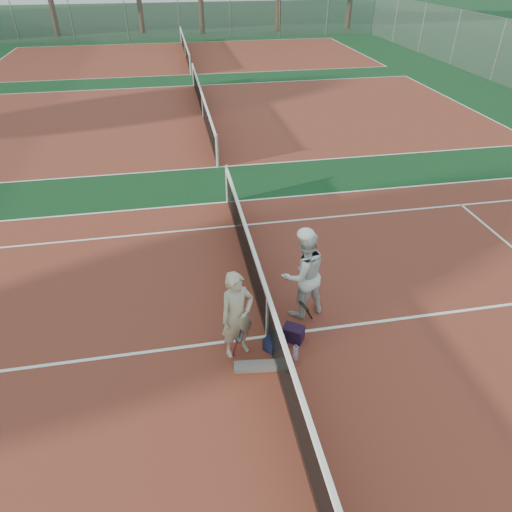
% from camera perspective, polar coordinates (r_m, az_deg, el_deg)
% --- Properties ---
extents(ground, '(130.00, 130.00, 0.00)m').
position_cam_1_polar(ground, '(8.55, 1.39, -10.02)').
color(ground, black).
rests_on(ground, ground).
extents(court_main, '(23.77, 10.97, 0.01)m').
position_cam_1_polar(court_main, '(8.55, 1.39, -10.00)').
color(court_main, maroon).
rests_on(court_main, ground).
extents(court_far_a, '(23.77, 10.97, 0.01)m').
position_cam_1_polar(court_far_a, '(20.44, -6.61, 16.89)').
color(court_far_a, maroon).
rests_on(court_far_a, ground).
extents(court_far_b, '(23.77, 10.97, 0.01)m').
position_cam_1_polar(court_far_b, '(33.57, -8.79, 23.45)').
color(court_far_b, maroon).
rests_on(court_far_b, ground).
extents(net_main, '(0.10, 10.98, 1.02)m').
position_cam_1_polar(net_main, '(8.21, 1.44, -7.46)').
color(net_main, black).
rests_on(net_main, ground).
extents(net_far_a, '(0.10, 10.98, 1.02)m').
position_cam_1_polar(net_far_a, '(20.29, -6.71, 18.25)').
color(net_far_a, black).
rests_on(net_far_a, ground).
extents(net_far_b, '(0.10, 10.98, 1.02)m').
position_cam_1_polar(net_far_b, '(33.48, -8.87, 24.30)').
color(net_far_b, black).
rests_on(net_far_b, ground).
extents(fence_back, '(32.00, 0.06, 3.00)m').
position_cam_1_polar(fence_back, '(40.28, -9.61, 27.26)').
color(fence_back, slate).
rests_on(fence_back, ground).
extents(player_a, '(0.72, 0.59, 1.69)m').
position_cam_1_polar(player_a, '(7.71, -2.38, -7.41)').
color(player_a, '#B5AB8D').
rests_on(player_a, ground).
extents(player_b, '(1.04, 0.90, 1.82)m').
position_cam_1_polar(player_b, '(8.54, 5.90, -2.28)').
color(player_b, silver).
rests_on(player_b, ground).
extents(racket_red, '(0.29, 0.32, 0.58)m').
position_cam_1_polar(racket_red, '(8.03, -2.15, -10.74)').
color(racket_red, maroon).
rests_on(racket_red, ground).
extents(racket_black_held, '(0.40, 0.38, 0.54)m').
position_cam_1_polar(racket_black_held, '(8.68, 5.97, -7.03)').
color(racket_black_held, black).
rests_on(racket_black_held, ground).
extents(racket_spare, '(0.56, 0.65, 0.03)m').
position_cam_1_polar(racket_spare, '(8.06, 2.83, -13.40)').
color(racket_spare, black).
rests_on(racket_spare, ground).
extents(sports_bag_navy, '(0.41, 0.40, 0.27)m').
position_cam_1_polar(sports_bag_navy, '(8.26, 2.24, -10.71)').
color(sports_bag_navy, black).
rests_on(sports_bag_navy, ground).
extents(sports_bag_purple, '(0.44, 0.41, 0.30)m').
position_cam_1_polar(sports_bag_purple, '(8.42, 4.69, -9.61)').
color(sports_bag_purple, black).
rests_on(sports_bag_purple, ground).
extents(net_cover_canvas, '(0.93, 0.31, 0.10)m').
position_cam_1_polar(net_cover_canvas, '(7.98, 0.60, -13.58)').
color(net_cover_canvas, '#615D58').
rests_on(net_cover_canvas, ground).
extents(water_bottle, '(0.09, 0.09, 0.30)m').
position_cam_1_polar(water_bottle, '(8.07, 4.97, -12.01)').
color(water_bottle, silver).
rests_on(water_bottle, ground).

